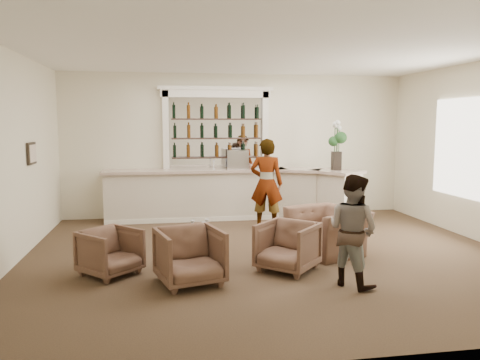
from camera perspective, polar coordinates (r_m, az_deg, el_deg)
name	(u,v)px	position (r m, az deg, el deg)	size (l,w,h in m)	color
ground	(270,255)	(7.86, 3.69, -9.09)	(8.00, 8.00, 0.00)	brown
room_shell	(271,113)	(8.29, 3.81, 8.10)	(8.04, 7.02, 3.32)	#EFE5C6
bar_counter	(233,194)	(10.59, -0.80, -1.72)	(5.72, 1.80, 1.14)	white
back_bar_alcove	(216,129)	(10.84, -2.91, 6.21)	(2.64, 0.25, 3.00)	white
cocktail_table	(201,250)	(7.22, -4.78, -8.51)	(0.64, 0.64, 0.50)	#46331E
sommelier	(266,183)	(9.68, 3.25, -0.42)	(0.68, 0.45, 1.86)	gray
guest	(353,230)	(6.45, 13.56, -5.97)	(0.73, 0.57, 1.50)	gray
armchair_left	(110,252)	(7.02, -15.53, -8.45)	(0.72, 0.74, 0.67)	brown
armchair_center	(190,256)	(6.44, -6.14, -9.21)	(0.82, 0.84, 0.77)	brown
armchair_right	(287,246)	(7.00, 5.81, -8.06)	(0.77, 0.80, 0.72)	brown
armchair_far	(327,231)	(8.01, 10.59, -6.13)	(1.16, 1.01, 0.75)	brown
espresso_machine	(238,159)	(10.62, -0.26, 2.52)	(0.48, 0.40, 0.42)	#BCBCC1
flower_vase	(337,142)	(10.53, 11.71, 4.51)	(0.29, 0.29, 1.08)	black
wine_glass_bar_left	(263,164)	(10.67, 2.82, 1.97)	(0.07, 0.07, 0.21)	white
wine_glass_bar_right	(214,164)	(10.54, -3.22, 1.90)	(0.07, 0.07, 0.21)	white
wine_glass_tbl_a	(193,227)	(7.15, -5.79, -5.73)	(0.07, 0.07, 0.21)	white
wine_glass_tbl_b	(207,226)	(7.22, -4.07, -5.60)	(0.07, 0.07, 0.21)	white
wine_glass_tbl_c	(204,229)	(7.01, -4.40, -5.98)	(0.07, 0.07, 0.21)	white
napkin_holder	(199,228)	(7.28, -5.05, -5.87)	(0.08, 0.08, 0.12)	white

